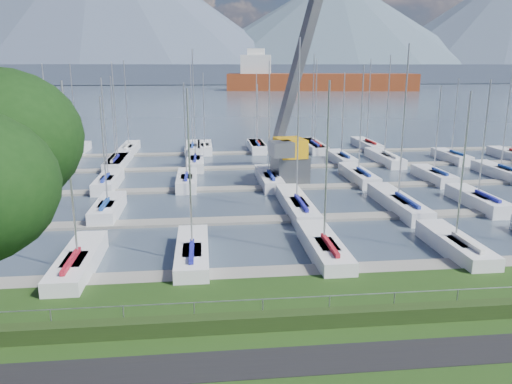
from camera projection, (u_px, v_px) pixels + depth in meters
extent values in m
cube|color=black|center=(297.00, 361.00, 19.34)|extent=(160.00, 2.00, 0.04)
cube|color=#3F4C5C|center=(207.00, 87.00, 272.90)|extent=(800.00, 540.00, 0.20)
cube|color=#213413|center=(286.00, 320.00, 21.76)|extent=(80.00, 0.70, 0.70)
cylinder|color=gray|center=(285.00, 298.00, 21.94)|extent=(80.00, 0.04, 0.04)
cube|color=#3E485B|center=(206.00, 74.00, 338.78)|extent=(900.00, 80.00, 12.00)
cone|color=#485369|center=(99.00, 4.00, 385.25)|extent=(340.00, 340.00, 115.00)
cone|color=#4A5B6C|center=(335.00, 27.00, 418.36)|extent=(300.00, 300.00, 85.00)
cube|color=gray|center=(267.00, 273.00, 28.07)|extent=(90.00, 1.60, 0.25)
cube|color=slate|center=(250.00, 220.00, 37.71)|extent=(90.00, 1.60, 0.25)
cube|color=slate|center=(240.00, 189.00, 47.34)|extent=(90.00, 1.60, 0.25)
cube|color=gray|center=(233.00, 168.00, 56.98)|extent=(90.00, 1.60, 0.25)
cube|color=gray|center=(229.00, 153.00, 66.62)|extent=(90.00, 1.60, 0.25)
cube|color=#4F5256|center=(290.00, 168.00, 49.66)|extent=(3.62, 3.62, 2.60)
cube|color=#E39F0D|center=(290.00, 148.00, 49.15)|extent=(3.06, 3.74, 1.80)
cube|color=#4E5055|center=(301.00, 54.00, 51.46)|extent=(4.46, 10.97, 19.89)
cube|color=slate|center=(281.00, 149.00, 47.04)|extent=(2.29, 2.46, 1.40)
cube|color=maroon|center=(321.00, 84.00, 238.14)|extent=(90.41, 30.82, 10.00)
cube|color=silver|center=(256.00, 68.00, 237.48)|extent=(15.90, 15.90, 12.00)
cube|color=silver|center=(256.00, 53.00, 235.76)|extent=(9.09, 9.09, 4.00)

